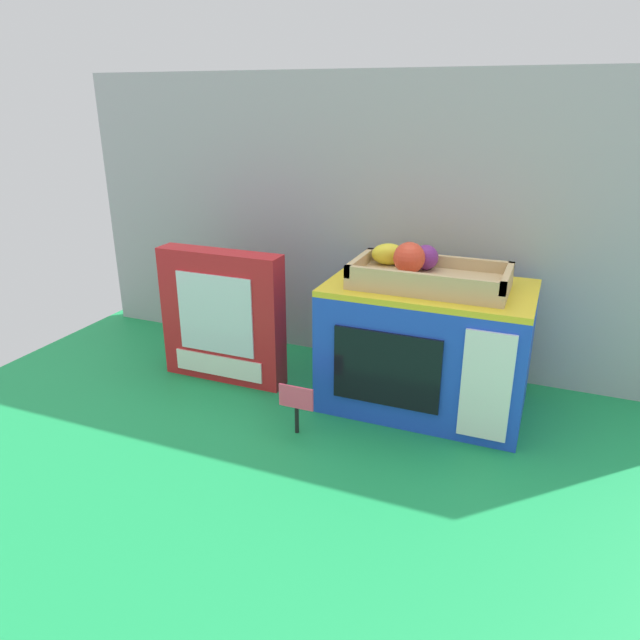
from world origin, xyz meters
TOP-DOWN VIEW (x-y plane):
  - ground_plane at (0.00, 0.00)m, footprint 1.70×1.70m
  - display_back_panel at (0.00, 0.22)m, footprint 1.61×0.03m
  - toy_microwave at (0.13, 0.02)m, footprint 0.40×0.25m
  - food_groups_crate at (0.12, 0.01)m, footprint 0.30×0.16m
  - cookie_set_box at (-0.32, -0.03)m, footprint 0.29×0.06m
  - price_sign at (-0.07, -0.19)m, footprint 0.07×0.01m

SIDE VIEW (x-z plane):
  - ground_plane at x=0.00m, z-range 0.00..0.00m
  - price_sign at x=-0.07m, z-range 0.02..0.12m
  - toy_microwave at x=0.13m, z-range 0.00..0.26m
  - cookie_set_box at x=-0.32m, z-range 0.00..0.30m
  - food_groups_crate at x=0.12m, z-range 0.24..0.33m
  - display_back_panel at x=0.00m, z-range 0.00..0.67m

